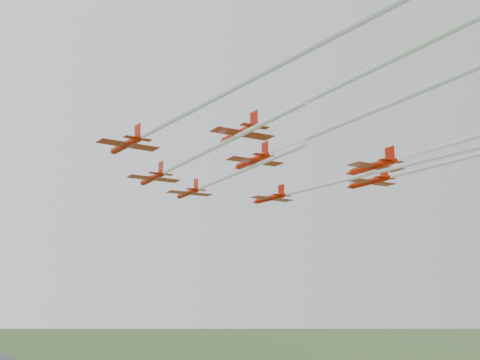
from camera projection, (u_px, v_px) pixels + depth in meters
name	position (u px, v px, depth m)	size (l,w,h in m)	color
jet_lead	(209.00, 184.00, 110.12)	(8.90, 46.84, 2.67)	#C21600
jet_row2_left	(179.00, 165.00, 92.83)	(8.96, 50.89, 2.67)	#C21600
jet_row2_right	(332.00, 183.00, 101.28)	(11.32, 64.61, 2.57)	#C21600
jet_row3_left	(186.00, 113.00, 72.91)	(12.26, 65.79, 2.68)	#C21600
jet_row3_mid	(304.00, 139.00, 84.35)	(9.31, 59.73, 2.78)	#C21600
jet_row3_right	(424.00, 168.00, 99.06)	(9.47, 56.30, 2.81)	#C21600
jet_row4_left	(304.00, 102.00, 67.75)	(8.69, 57.72, 2.58)	#C21600
jet_row4_right	(451.00, 144.00, 82.06)	(9.66, 63.26, 2.87)	#C21600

